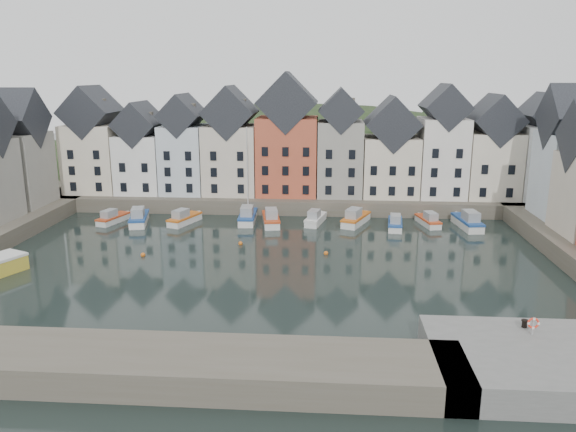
# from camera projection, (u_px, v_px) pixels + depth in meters

# --- Properties ---
(ground) EXTENTS (260.00, 260.00, 0.00)m
(ground) POSITION_uv_depth(u_px,v_px,m) (267.00, 268.00, 57.53)
(ground) COLOR black
(ground) RESTS_ON ground
(far_quay) EXTENTS (90.00, 16.00, 2.00)m
(far_quay) POSITION_uv_depth(u_px,v_px,m) (288.00, 197.00, 86.29)
(far_quay) COLOR #554F41
(far_quay) RESTS_ON ground
(near_quay) EXTENTS (18.00, 10.00, 2.00)m
(near_quay) POSITION_uv_depth(u_px,v_px,m) (571.00, 365.00, 36.42)
(near_quay) COLOR #60605E
(near_quay) RESTS_ON ground
(near_wall) EXTENTS (50.00, 6.00, 2.00)m
(near_wall) POSITION_uv_depth(u_px,v_px,m) (79.00, 363.00, 36.70)
(near_wall) COLOR #554F41
(near_wall) RESTS_ON ground
(hillside) EXTENTS (153.60, 70.40, 64.00)m
(hillside) POSITION_uv_depth(u_px,v_px,m) (297.00, 260.00, 116.08)
(hillside) COLOR black
(hillside) RESTS_ON ground
(far_terrace) EXTENTS (72.37, 8.16, 17.78)m
(far_terrace) POSITION_uv_depth(u_px,v_px,m) (309.00, 148.00, 82.21)
(far_terrace) COLOR #EDE0C6
(far_terrace) RESTS_ON far_quay
(mooring_buoys) EXTENTS (20.50, 5.50, 0.50)m
(mooring_buoys) POSITION_uv_depth(u_px,v_px,m) (237.00, 250.00, 62.93)
(mooring_buoys) COLOR #CC6018
(mooring_buoys) RESTS_ON ground
(boat_a) EXTENTS (3.15, 5.71, 2.09)m
(boat_a) POSITION_uv_depth(u_px,v_px,m) (112.00, 218.00, 75.05)
(boat_a) COLOR silver
(boat_a) RESTS_ON ground
(boat_b) EXTENTS (3.48, 6.96, 2.56)m
(boat_b) POSITION_uv_depth(u_px,v_px,m) (139.00, 218.00, 74.54)
(boat_b) COLOR silver
(boat_b) RESTS_ON ground
(boat_c) EXTENTS (3.73, 6.16, 2.26)m
(boat_c) POSITION_uv_depth(u_px,v_px,m) (184.00, 219.00, 74.61)
(boat_c) COLOR silver
(boat_c) RESTS_ON ground
(boat_d) EXTENTS (2.41, 6.83, 12.89)m
(boat_d) POSITION_uv_depth(u_px,v_px,m) (248.00, 216.00, 75.34)
(boat_d) COLOR silver
(boat_d) RESTS_ON ground
(boat_e) EXTENTS (3.08, 6.83, 2.53)m
(boat_e) POSITION_uv_depth(u_px,v_px,m) (271.00, 219.00, 74.16)
(boat_e) COLOR silver
(boat_e) RESTS_ON ground
(boat_f) EXTENTS (3.00, 5.95, 2.19)m
(boat_f) POSITION_uv_depth(u_px,v_px,m) (315.00, 219.00, 74.65)
(boat_f) COLOR silver
(boat_f) RESTS_ON ground
(boat_g) EXTENTS (4.34, 6.85, 2.52)m
(boat_g) POSITION_uv_depth(u_px,v_px,m) (355.00, 219.00, 74.26)
(boat_g) COLOR silver
(boat_g) RESTS_ON ground
(boat_h) EXTENTS (2.37, 5.83, 2.18)m
(boat_h) POSITION_uv_depth(u_px,v_px,m) (395.00, 224.00, 72.27)
(boat_h) COLOR silver
(boat_h) RESTS_ON ground
(boat_i) EXTENTS (2.84, 5.72, 2.10)m
(boat_i) POSITION_uv_depth(u_px,v_px,m) (428.00, 221.00, 73.80)
(boat_i) COLOR silver
(boat_i) RESTS_ON ground
(boat_j) EXTENTS (2.95, 7.11, 2.65)m
(boat_j) POSITION_uv_depth(u_px,v_px,m) (468.00, 222.00, 72.54)
(boat_j) COLOR silver
(boat_j) RESTS_ON ground
(mooring_bollard) EXTENTS (0.48, 0.48, 0.56)m
(mooring_bollard) POSITION_uv_depth(u_px,v_px,m) (525.00, 323.00, 39.49)
(mooring_bollard) COLOR black
(mooring_bollard) RESTS_ON near_quay
(life_ring_post) EXTENTS (0.80, 0.17, 1.30)m
(life_ring_post) POSITION_uv_depth(u_px,v_px,m) (533.00, 324.00, 38.16)
(life_ring_post) COLOR gray
(life_ring_post) RESTS_ON near_quay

